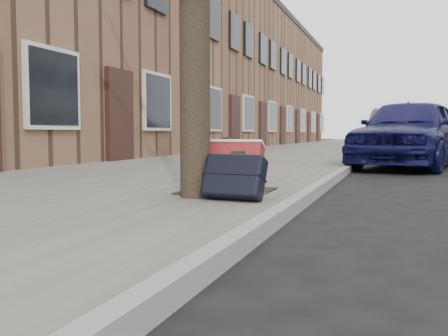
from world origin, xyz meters
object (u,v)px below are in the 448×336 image
(suitcase_red, at_px, (225,168))
(car_near_front, at_px, (410,133))
(car_near_mid, at_px, (401,131))
(suitcase_navy, at_px, (234,176))

(suitcase_red, xyz_separation_m, car_near_front, (1.73, 6.47, 0.34))
(car_near_mid, bearing_deg, suitcase_navy, -107.40)
(suitcase_navy, xyz_separation_m, car_near_mid, (1.40, 13.91, 0.46))
(suitcase_navy, height_order, car_near_front, car_near_front)
(suitcase_red, bearing_deg, car_near_front, 72.38)
(suitcase_red, bearing_deg, car_near_mid, 80.73)
(suitcase_red, xyz_separation_m, suitcase_navy, (0.18, -0.28, -0.05))
(suitcase_navy, distance_m, car_near_front, 6.94)
(suitcase_navy, relative_size, car_near_mid, 0.11)
(suitcase_red, height_order, car_near_mid, car_near_mid)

